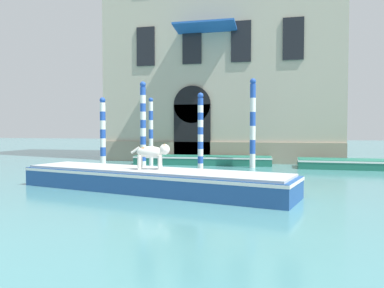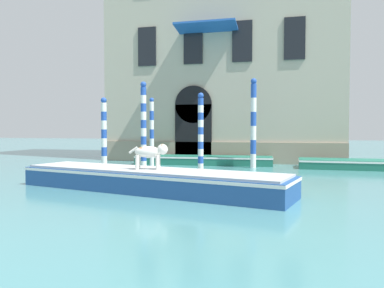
# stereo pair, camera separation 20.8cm
# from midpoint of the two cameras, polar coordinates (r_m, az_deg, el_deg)

# --- Properties ---
(palazzo_left) EXTENTS (13.28, 7.40, 19.04)m
(palazzo_left) POSITION_cam_midpoint_polar(r_m,az_deg,el_deg) (24.41, 4.71, 20.64)
(palazzo_left) COLOR #B2A893
(palazzo_left) RESTS_ON ground_plane
(boat_foreground) EXTENTS (8.72, 3.75, 0.65)m
(boat_foreground) POSITION_cam_midpoint_polar(r_m,az_deg,el_deg) (11.16, -6.90, -5.37)
(boat_foreground) COLOR #234C8C
(boat_foreground) RESTS_ON ground_plane
(dog_on_deck) EXTENTS (1.15, 0.47, 0.77)m
(dog_on_deck) POSITION_cam_midpoint_polar(r_m,az_deg,el_deg) (10.99, -6.54, -1.27)
(dog_on_deck) COLOR silver
(dog_on_deck) RESTS_ON boat_foreground
(boat_moored_near_palazzo) EXTENTS (7.07, 1.94, 0.44)m
(boat_moored_near_palazzo) POSITION_cam_midpoint_polar(r_m,az_deg,el_deg) (19.27, 1.31, -2.43)
(boat_moored_near_palazzo) COLOR #1E6651
(boat_moored_near_palazzo) RESTS_ON ground_plane
(boat_moored_far) EXTENTS (5.23, 1.85, 0.42)m
(boat_moored_far) POSITION_cam_midpoint_polar(r_m,az_deg,el_deg) (18.73, 23.46, -2.79)
(boat_moored_far) COLOR #1E6651
(boat_moored_far) RESTS_ON ground_plane
(mooring_pole_0) EXTENTS (0.29, 0.29, 3.42)m
(mooring_pole_0) POSITION_cam_midpoint_polar(r_m,az_deg,el_deg) (19.48, -13.73, 1.97)
(mooring_pole_0) COLOR white
(mooring_pole_0) RESTS_ON ground_plane
(mooring_pole_1) EXTENTS (0.27, 0.27, 3.97)m
(mooring_pole_1) POSITION_cam_midpoint_polar(r_m,az_deg,el_deg) (17.12, -7.81, 2.89)
(mooring_pole_1) COLOR white
(mooring_pole_1) RESTS_ON ground_plane
(mooring_pole_2) EXTENTS (0.25, 0.25, 3.41)m
(mooring_pole_2) POSITION_cam_midpoint_polar(r_m,az_deg,el_deg) (16.38, 0.94, 1.95)
(mooring_pole_2) COLOR white
(mooring_pole_2) RESTS_ON ground_plane
(mooring_pole_3) EXTENTS (0.22, 0.22, 3.36)m
(mooring_pole_3) POSITION_cam_midpoint_polar(r_m,az_deg,el_deg) (18.47, -6.59, 1.90)
(mooring_pole_3) COLOR white
(mooring_pole_3) RESTS_ON ground_plane
(mooring_pole_4) EXTENTS (0.28, 0.28, 4.19)m
(mooring_pole_4) POSITION_cam_midpoint_polar(r_m,az_deg,el_deg) (17.79, 8.91, 3.22)
(mooring_pole_4) COLOR white
(mooring_pole_4) RESTS_ON ground_plane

